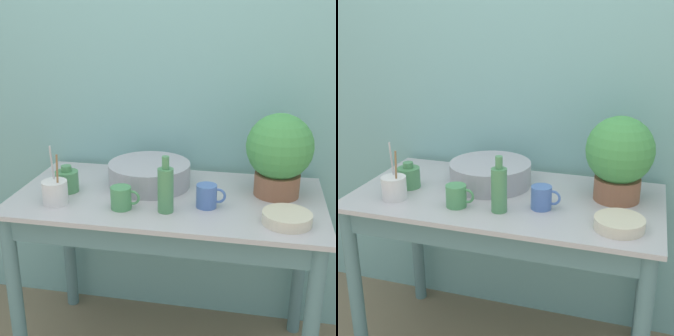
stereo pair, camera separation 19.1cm
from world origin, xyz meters
TOP-DOWN VIEW (x-y plane):
  - wall_back at (0.00, 0.71)m, footprint 6.00×0.05m
  - counter_table at (0.00, 0.30)m, footprint 1.28×0.66m
  - potted_plant at (0.44, 0.42)m, footprint 0.27×0.27m
  - bowl_wash_large at (-0.10, 0.43)m, footprint 0.36×0.36m
  - bottle_tall at (0.02, 0.17)m, footprint 0.06×0.06m
  - bottle_short at (-0.43, 0.29)m, footprint 0.10×0.10m
  - mug_blue at (0.17, 0.24)m, footprint 0.12×0.08m
  - mug_green at (-0.15, 0.16)m, footprint 0.12×0.08m
  - bowl_small_cream at (0.47, 0.15)m, footprint 0.18×0.18m
  - utensil_cup at (-0.42, 0.16)m, footprint 0.10×0.10m

SIDE VIEW (x-z plane):
  - counter_table at x=0.00m, z-range 0.24..1.04m
  - bowl_small_cream at x=0.47m, z-range 0.80..0.84m
  - mug_green at x=-0.15m, z-range 0.80..0.89m
  - mug_blue at x=0.17m, z-range 0.80..0.89m
  - bottle_short at x=-0.43m, z-range 0.79..0.91m
  - utensil_cup at x=-0.42m, z-range 0.73..0.97m
  - bowl_wash_large at x=-0.10m, z-range 0.80..0.90m
  - bottle_tall at x=0.02m, z-range 0.78..1.01m
  - potted_plant at x=0.44m, z-range 0.82..1.16m
  - wall_back at x=0.00m, z-range 0.00..2.40m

